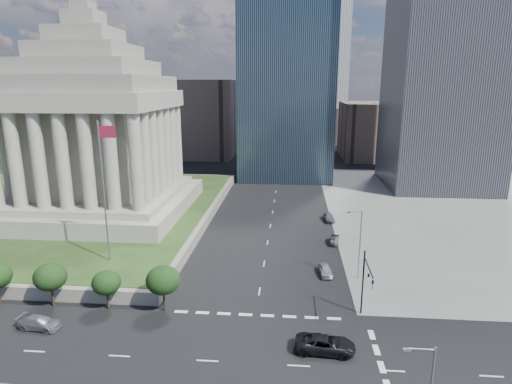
# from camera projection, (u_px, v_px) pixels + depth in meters

# --- Properties ---
(ground) EXTENTS (500.00, 500.00, 0.00)m
(ground) POSITION_uv_depth(u_px,v_px,m) (279.00, 171.00, 133.70)
(ground) COLOR black
(ground) RESTS_ON ground
(sidewalk_ne) EXTENTS (68.00, 90.00, 0.03)m
(sidewalk_ne) POSITION_uv_depth(u_px,v_px,m) (489.00, 212.00, 91.24)
(sidewalk_ne) COLOR slate
(sidewalk_ne) RESTS_ON ground
(plaza_terrace) EXTENTS (66.00, 70.00, 1.80)m
(plaza_terrace) POSITION_uv_depth(u_px,v_px,m) (55.00, 211.00, 88.92)
(plaza_terrace) COLOR slate
(plaza_terrace) RESTS_ON ground
(plaza_lawn) EXTENTS (64.00, 68.00, 0.10)m
(plaza_lawn) POSITION_uv_depth(u_px,v_px,m) (55.00, 207.00, 88.69)
(plaza_lawn) COLOR #213B18
(plaza_lawn) RESTS_ON plaza_terrace
(war_memorial) EXTENTS (34.00, 34.00, 39.00)m
(war_memorial) POSITION_uv_depth(u_px,v_px,m) (93.00, 112.00, 81.04)
(war_memorial) COLOR gray
(war_memorial) RESTS_ON plaza_lawn
(flagpole) EXTENTS (2.52, 0.24, 20.00)m
(flagpole) POSITION_uv_depth(u_px,v_px,m) (104.00, 185.00, 58.89)
(flagpole) COLOR slate
(flagpole) RESTS_ON plaza_lawn
(midrise_glass) EXTENTS (26.00, 26.00, 60.00)m
(midrise_glass) POSITION_uv_depth(u_px,v_px,m) (287.00, 72.00, 121.34)
(midrise_glass) COLOR black
(midrise_glass) RESTS_ON ground
(building_filler_ne) EXTENTS (20.00, 30.00, 20.00)m
(building_filler_ne) POSITION_uv_depth(u_px,v_px,m) (369.00, 130.00, 157.56)
(building_filler_ne) COLOR brown
(building_filler_ne) RESTS_ON ground
(building_filler_nw) EXTENTS (24.00, 30.00, 28.00)m
(building_filler_nw) POSITION_uv_depth(u_px,v_px,m) (203.00, 118.00, 161.72)
(building_filler_nw) COLOR brown
(building_filler_nw) RESTS_ON ground
(traffic_signal_ne) EXTENTS (0.30, 5.74, 8.00)m
(traffic_signal_ne) POSITION_uv_depth(u_px,v_px,m) (366.00, 280.00, 48.02)
(traffic_signal_ne) COLOR black
(traffic_signal_ne) RESTS_ON ground
(street_lamp_north) EXTENTS (2.13, 0.22, 10.00)m
(street_lamp_north) POSITION_uv_depth(u_px,v_px,m) (359.00, 241.00, 58.76)
(street_lamp_north) COLOR slate
(street_lamp_north) RESTS_ON ground
(pickup_truck) EXTENTS (3.21, 6.30, 1.70)m
(pickup_truck) POSITION_uv_depth(u_px,v_px,m) (325.00, 344.00, 43.54)
(pickup_truck) COLOR black
(pickup_truck) RESTS_ON ground
(suv_grey) EXTENTS (2.48, 5.04, 1.41)m
(suv_grey) POSITION_uv_depth(u_px,v_px,m) (39.00, 323.00, 47.73)
(suv_grey) COLOR slate
(suv_grey) RESTS_ON ground
(parked_sedan_near) EXTENTS (4.36, 2.14, 1.43)m
(parked_sedan_near) POSITION_uv_depth(u_px,v_px,m) (325.00, 270.00, 61.15)
(parked_sedan_near) COLOR #93949B
(parked_sedan_near) RESTS_ON ground
(parked_sedan_mid) EXTENTS (1.85, 4.08, 1.30)m
(parked_sedan_mid) POSITION_uv_depth(u_px,v_px,m) (335.00, 240.00, 73.19)
(parked_sedan_mid) COLOR black
(parked_sedan_mid) RESTS_ON ground
(parked_sedan_far) EXTENTS (4.76, 2.33, 1.56)m
(parked_sedan_far) POSITION_uv_depth(u_px,v_px,m) (329.00, 217.00, 85.25)
(parked_sedan_far) COLOR #575A5F
(parked_sedan_far) RESTS_ON ground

